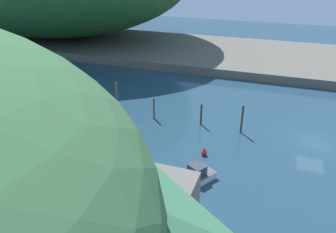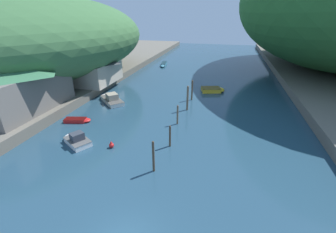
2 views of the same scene
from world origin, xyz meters
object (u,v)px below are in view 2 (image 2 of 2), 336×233
at_px(boat_red_skiff, 163,64).
at_px(boat_open_rowboat, 78,120).
at_px(boat_far_right_bank, 214,90).
at_px(boat_near_quay, 111,99).
at_px(boathouse_shed, 91,68).
at_px(boat_cabin_cruiser, 76,139).
at_px(channel_buoy_near, 111,145).
at_px(waterfront_building, 12,84).

bearing_deg(boat_red_skiff, boat_open_rowboat, 78.98).
relative_size(boat_far_right_bank, boat_near_quay, 0.76).
relative_size(boathouse_shed, boat_red_skiff, 1.55).
bearing_deg(boat_near_quay, boat_cabin_cruiser, -126.44).
height_order(boat_open_rowboat, channel_buoy_near, channel_buoy_near).
bearing_deg(waterfront_building, boat_far_right_bank, 35.89).
height_order(waterfront_building, boat_near_quay, waterfront_building).
xyz_separation_m(boat_red_skiff, channel_buoy_near, (5.23, -38.75, 0.01)).
xyz_separation_m(boathouse_shed, boat_cabin_cruiser, (8.15, -17.01, -3.31)).
height_order(boat_far_right_bank, boat_near_quay, boat_near_quay).
bearing_deg(channel_buoy_near, boat_far_right_bank, 66.90).
bearing_deg(boathouse_shed, boat_near_quay, -40.05).
bearing_deg(boat_open_rowboat, boat_near_quay, 162.06).
distance_m(waterfront_building, boathouse_shed, 13.59).
bearing_deg(boat_near_quay, boat_red_skiff, 40.97).
bearing_deg(boat_far_right_bank, boat_red_skiff, -157.92).
xyz_separation_m(boathouse_shed, boat_far_right_bank, (21.04, 3.80, -3.38)).
distance_m(boathouse_shed, boat_far_right_bank, 21.64).
distance_m(boat_open_rowboat, channel_buoy_near, 8.17).
xyz_separation_m(boat_far_right_bank, boat_open_rowboat, (-15.71, -16.32, -0.13)).
bearing_deg(boathouse_shed, boat_open_rowboat, -66.96).
xyz_separation_m(boathouse_shed, boat_red_skiff, (6.96, 21.81, -3.43)).
relative_size(waterfront_building, boat_cabin_cruiser, 3.08).
height_order(boathouse_shed, boat_cabin_cruiser, boathouse_shed).
bearing_deg(boat_cabin_cruiser, channel_buoy_near, -57.85).
xyz_separation_m(boat_red_skiff, boat_near_quay, (-1.02, -26.81, 0.15)).
distance_m(waterfront_building, boat_far_right_bank, 29.48).
bearing_deg(boat_near_quay, boat_open_rowboat, -141.59).
bearing_deg(boathouse_shed, channel_buoy_near, -54.25).
distance_m(waterfront_building, boat_open_rowboat, 9.07).
bearing_deg(boat_cabin_cruiser, boat_red_skiff, 32.85).
height_order(boat_cabin_cruiser, channel_buoy_near, boat_cabin_cruiser).
distance_m(boathouse_shed, boat_near_quay, 8.43).
xyz_separation_m(boat_cabin_cruiser, channel_buoy_near, (4.04, 0.07, -0.11)).
relative_size(boat_cabin_cruiser, boat_near_quay, 0.71).
height_order(boat_red_skiff, boat_near_quay, boat_near_quay).
relative_size(boathouse_shed, boat_far_right_bank, 2.13).
bearing_deg(boat_red_skiff, boat_far_right_bank, 119.72).
height_order(waterfront_building, channel_buoy_near, waterfront_building).
bearing_deg(boat_cabin_cruiser, waterfront_building, 102.10).
bearing_deg(channel_buoy_near, boat_near_quay, 117.62).
height_order(waterfront_building, boat_cabin_cruiser, waterfront_building).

